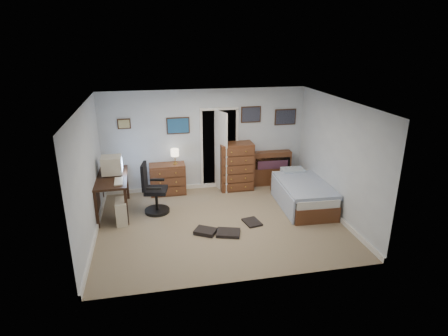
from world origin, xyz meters
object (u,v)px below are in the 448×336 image
Objects in this scene: tall_dresser at (236,166)px; bed at (302,193)px; office_chair at (153,194)px; low_dresser at (168,179)px; computer_desk at (107,185)px.

tall_dresser is 1.80m from bed.
low_dresser is at bearing 79.41° from office_chair.
computer_desk is 1.58m from low_dresser.
office_chair is 1.05m from low_dresser.
tall_dresser reaches higher than bed.
computer_desk is 1.29× the size of office_chair.
computer_desk reaches higher than low_dresser.
low_dresser reaches higher than bed.
tall_dresser is at bearing -1.24° from low_dresser.
office_chair reaches higher than low_dresser.
office_chair reaches higher than computer_desk.
bed is (4.28, -0.47, -0.34)m from computer_desk.
office_chair is (0.96, -0.17, -0.20)m from computer_desk.
bed is (3.32, -0.29, -0.14)m from office_chair.
tall_dresser reaches higher than office_chair.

